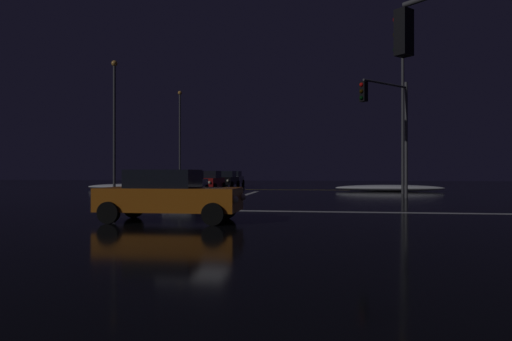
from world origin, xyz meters
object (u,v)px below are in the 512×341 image
Objects in this scene: traffic_signal_ne at (389,117)px; streetlamp_right_near at (403,109)px; streetlamp_left_far at (180,132)px; sedan_white at (187,183)px; sedan_black at (226,179)px; streetlamp_left_near at (114,117)px; traffic_signal_se at (509,45)px; sedan_red at (208,181)px; sedan_silver at (232,179)px; sedan_orange_crossing at (169,195)px.

traffic_signal_ne is 6.65m from streetlamp_right_near.
sedan_white is at bearing -71.28° from streetlamp_left_far.
streetlamp_left_near is at bearing -124.62° from sedan_black.
streetlamp_left_far reaches higher than sedan_black.
traffic_signal_se is at bearing -90.86° from traffic_signal_ne.
streetlamp_left_far is (-6.47, 6.62, 5.07)m from sedan_black.
sedan_white is 0.78× the size of traffic_signal_se.
streetlamp_left_far is (-20.75, 16.00, 0.08)m from streetlamp_right_near.
sedan_black is 0.44× the size of streetlamp_left_near.
sedan_black is 20.38m from traffic_signal_ne.
sedan_red is at bearing -89.75° from sedan_black.
streetlamp_right_near reaches higher than sedan_white.
streetlamp_right_near is (14.25, -2.63, 4.98)m from sedan_red.
streetlamp_left_near reaches higher than sedan_silver.
sedan_orange_crossing is (4.18, -28.25, 0.00)m from sedan_black.
sedan_silver and sedan_orange_crossing have the same top height.
sedan_silver is 0.65× the size of traffic_signal_ne.
sedan_white is 15.60m from sedan_orange_crossing.
streetlamp_left_near is (-6.70, 3.78, 4.80)m from sedan_white.
sedan_black is at bearing -45.65° from streetlamp_left_far.
sedan_orange_crossing is 15.54m from traffic_signal_ne.
traffic_signal_ne is (12.92, -20.95, 3.73)m from sedan_silver.
sedan_black and sedan_silver have the same top height.
streetlamp_left_far is at bearing 90.00° from streetlamp_left_near.
sedan_white is 15.38m from streetlamp_right_near.
traffic_signal_ne reaches higher than sedan_black.
sedan_red is 0.65× the size of traffic_signal_ne.
sedan_black is at bearing 146.71° from streetlamp_right_near.
sedan_silver is (-0.45, 12.04, 0.00)m from sedan_red.
sedan_silver is at bearing 97.81° from sedan_orange_crossing.
sedan_black is 34.95m from traffic_signal_se.
streetlamp_right_near is 0.98× the size of streetlamp_left_far.
streetlamp_left_near reaches higher than sedan_red.
sedan_red is at bearing -64.06° from streetlamp_left_far.
sedan_orange_crossing is 0.43× the size of streetlamp_right_near.
streetlamp_left_far is at bearing 134.35° from sedan_black.
sedan_red is 8.50m from streetlamp_left_near.
sedan_white is at bearing -88.24° from sedan_red.
traffic_signal_se is at bearing -28.33° from sedan_orange_crossing.
streetlamp_left_near reaches higher than traffic_signal_ne.
sedan_silver is 21.36m from streetlamp_right_near.
streetlamp_left_far is at bearing 115.94° from sedan_red.
sedan_red is at bearing 144.45° from traffic_signal_ne.
traffic_signal_ne is at bearing -18.32° from streetlamp_left_near.
traffic_signal_se is at bearing -64.71° from sedan_red.
streetlamp_left_near is at bearing 161.68° from traffic_signal_ne.
sedan_silver is at bearing 121.65° from traffic_signal_ne.
sedan_silver is 33.85m from sedan_orange_crossing.
sedan_white is at bearing -89.01° from sedan_black.
sedan_black is 0.43× the size of streetlamp_right_near.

